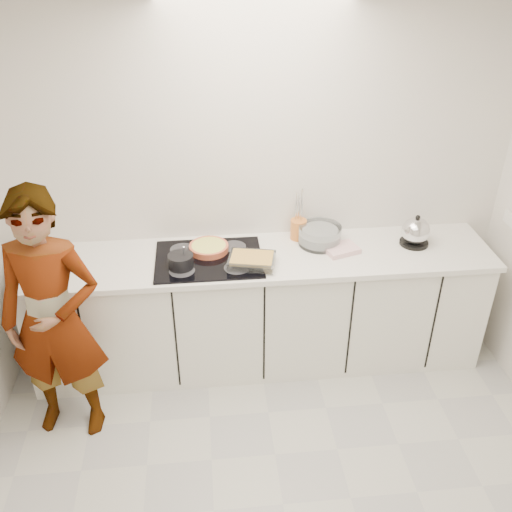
{
  "coord_description": "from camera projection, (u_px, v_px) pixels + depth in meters",
  "views": [
    {
      "loc": [
        -0.37,
        -2.04,
        2.93
      ],
      "look_at": [
        -0.05,
        1.05,
        1.05
      ],
      "focal_mm": 40.0,
      "sensor_mm": 36.0,
      "label": 1
    }
  ],
  "objects": [
    {
      "name": "saucepan",
      "position": [
        181.0,
        261.0,
        3.73
      ],
      "size": [
        0.17,
        0.17,
        0.16
      ],
      "color": "black",
      "rests_on": "hob"
    },
    {
      "name": "countertop",
      "position": [
        260.0,
        258.0,
        3.92
      ],
      "size": [
        3.24,
        0.64,
        0.04
      ],
      "primitive_type": "cube",
      "color": "white",
      "rests_on": "base_cabinets"
    },
    {
      "name": "utensil_crock",
      "position": [
        298.0,
        229.0,
        4.08
      ],
      "size": [
        0.15,
        0.15,
        0.15
      ],
      "primitive_type": "cylinder",
      "rotation": [
        0.0,
        0.0,
        0.34
      ],
      "color": "orange",
      "rests_on": "countertop"
    },
    {
      "name": "floor",
      "position": [
        283.0,
        504.0,
        3.29
      ],
      "size": [
        3.6,
        3.2,
        0.0
      ],
      "primitive_type": "cube",
      "color": "beige",
      "rests_on": "ground"
    },
    {
      "name": "cook",
      "position": [
        54.0,
        320.0,
        3.39
      ],
      "size": [
        0.67,
        0.48,
        1.7
      ],
      "primitive_type": "imported",
      "rotation": [
        0.0,
        0.0,
        -0.13
      ],
      "color": "white",
      "rests_on": "floor"
    },
    {
      "name": "ceiling",
      "position": [
        302.0,
        26.0,
        1.94
      ],
      "size": [
        3.6,
        3.2,
        0.0
      ],
      "primitive_type": "cube",
      "color": "white",
      "rests_on": "wall_back"
    },
    {
      "name": "wall_back",
      "position": [
        255.0,
        185.0,
        3.98
      ],
      "size": [
        3.6,
        0.0,
        2.6
      ],
      "primitive_type": "cube",
      "color": "silver",
      "rests_on": "ground"
    },
    {
      "name": "tea_towel",
      "position": [
        341.0,
        249.0,
        3.95
      ],
      "size": [
        0.27,
        0.23,
        0.04
      ],
      "primitive_type": "cube",
      "rotation": [
        0.0,
        0.0,
        0.32
      ],
      "color": "white",
      "rests_on": "countertop"
    },
    {
      "name": "tart_dish",
      "position": [
        209.0,
        247.0,
        3.93
      ],
      "size": [
        0.35,
        0.35,
        0.04
      ],
      "color": "#CA5939",
      "rests_on": "hob"
    },
    {
      "name": "mixing_bowl",
      "position": [
        320.0,
        236.0,
        4.02
      ],
      "size": [
        0.34,
        0.34,
        0.14
      ],
      "color": "silver",
      "rests_on": "countertop"
    },
    {
      "name": "kettle",
      "position": [
        416.0,
        232.0,
        4.0
      ],
      "size": [
        0.23,
        0.23,
        0.23
      ],
      "color": "black",
      "rests_on": "countertop"
    },
    {
      "name": "hob",
      "position": [
        209.0,
        259.0,
        3.86
      ],
      "size": [
        0.72,
        0.54,
        0.01
      ],
      "primitive_type": "cube",
      "color": "black",
      "rests_on": "countertop"
    },
    {
      "name": "base_cabinets",
      "position": [
        260.0,
        311.0,
        4.15
      ],
      "size": [
        3.2,
        0.58,
        0.87
      ],
      "primitive_type": "cube",
      "color": "white",
      "rests_on": "floor"
    },
    {
      "name": "baking_dish",
      "position": [
        252.0,
        260.0,
        3.77
      ],
      "size": [
        0.35,
        0.28,
        0.06
      ],
      "color": "silver",
      "rests_on": "hob"
    }
  ]
}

